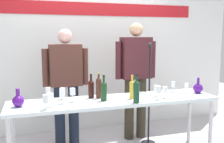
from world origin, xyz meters
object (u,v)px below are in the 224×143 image
(wine_glass_right_3, at_px, (187,86))
(wine_glass_left_5, at_px, (48,91))
(presenter_right, at_px, (136,73))
(wine_glass_left_1, at_px, (50,97))
(wine_glass_left_4, at_px, (62,95))
(microphone_stand, at_px, (149,111))
(wine_glass_left_3, at_px, (46,99))
(decanter_blue_right, at_px, (198,88))
(wine_bottle_0, at_px, (99,87))
(wine_bottle_4, at_px, (136,91))
(wine_glass_left_2, at_px, (62,91))
(wine_glass_right_4, at_px, (165,90))
(decanter_blue_left, at_px, (18,101))
(wine_glass_left_0, at_px, (73,92))
(wine_bottle_3, at_px, (104,90))
(wine_bottle_1, at_px, (132,89))
(wine_glass_right_0, at_px, (159,90))
(wine_glass_right_2, at_px, (173,84))
(presenter_left, at_px, (66,81))
(wine_glass_right_1, at_px, (156,89))
(wine_bottle_2, at_px, (91,88))
(display_table, at_px, (116,104))

(wine_glass_right_3, bearing_deg, wine_glass_left_5, 172.70)
(presenter_right, relative_size, wine_glass_left_1, 11.70)
(wine_glass_left_4, xyz_separation_m, microphone_stand, (1.24, 0.37, -0.41))
(wine_glass_left_1, bearing_deg, wine_glass_left_3, -117.44)
(decanter_blue_right, distance_m, wine_bottle_0, 1.33)
(wine_bottle_0, xyz_separation_m, wine_bottle_4, (0.35, -0.35, 0.00))
(wine_glass_left_4, distance_m, microphone_stand, 1.36)
(decanter_blue_right, bearing_deg, wine_glass_right_3, 175.54)
(decanter_blue_right, xyz_separation_m, wine_bottle_4, (-0.97, -0.22, 0.07))
(wine_glass_left_2, bearing_deg, microphone_stand, 7.75)
(wine_glass_left_2, distance_m, wine_glass_left_3, 0.44)
(decanter_blue_right, xyz_separation_m, wine_glass_right_4, (-0.55, -0.11, 0.03))
(wine_bottle_0, height_order, microphone_stand, microphone_stand)
(wine_bottle_0, relative_size, wine_glass_left_5, 2.12)
(wine_bottle_0, bearing_deg, wine_glass_left_2, 172.05)
(decanter_blue_left, relative_size, wine_glass_left_0, 1.22)
(decanter_blue_left, relative_size, presenter_right, 0.12)
(wine_bottle_3, bearing_deg, wine_bottle_1, 1.19)
(presenter_right, distance_m, wine_bottle_0, 0.86)
(presenter_right, distance_m, wine_bottle_4, 0.92)
(wine_glass_right_0, height_order, microphone_stand, microphone_stand)
(wine_bottle_4, distance_m, wine_glass_right_2, 0.77)
(wine_bottle_0, height_order, wine_glass_left_3, wine_bottle_0)
(wine_glass_left_2, height_order, wine_glass_left_3, wine_glass_left_3)
(wine_bottle_3, height_order, wine_glass_left_4, wine_bottle_3)
(wine_glass_left_5, bearing_deg, wine_bottle_4, -25.84)
(presenter_left, bearing_deg, wine_glass_left_3, -110.85)
(decanter_blue_right, bearing_deg, wine_bottle_3, -179.09)
(presenter_left, bearing_deg, decanter_blue_right, -20.82)
(wine_glass_left_4, bearing_deg, wine_glass_right_1, -0.17)
(presenter_left, relative_size, wine_bottle_2, 5.46)
(wine_glass_left_5, bearing_deg, presenter_left, 55.88)
(display_table, height_order, wine_glass_left_5, wine_glass_left_5)
(wine_bottle_3, height_order, wine_glass_right_0, wine_bottle_3)
(wine_glass_left_3, distance_m, wine_glass_right_4, 1.42)
(wine_glass_left_3, bearing_deg, wine_glass_left_2, 61.18)
(display_table, relative_size, wine_glass_left_2, 17.72)
(microphone_stand, bearing_deg, wine_bottle_2, -167.35)
(wine_bottle_3, distance_m, wine_glass_left_3, 0.69)
(presenter_right, relative_size, microphone_stand, 1.19)
(wine_glass_left_0, distance_m, wine_glass_left_5, 0.33)
(wine_glass_left_0, distance_m, wine_glass_left_3, 0.39)
(presenter_right, height_order, wine_glass_right_4, presenter_right)
(wine_bottle_3, relative_size, wine_glass_right_4, 2.15)
(wine_bottle_4, height_order, wine_glass_left_5, wine_bottle_4)
(wine_glass_left_0, height_order, wine_glass_right_2, wine_glass_left_0)
(wine_bottle_4, bearing_deg, wine_glass_left_3, 178.77)
(wine_glass_right_0, bearing_deg, microphone_stand, 76.59)
(wine_glass_left_3, distance_m, wine_glass_left_5, 0.44)
(decanter_blue_right, height_order, wine_glass_right_4, decanter_blue_right)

